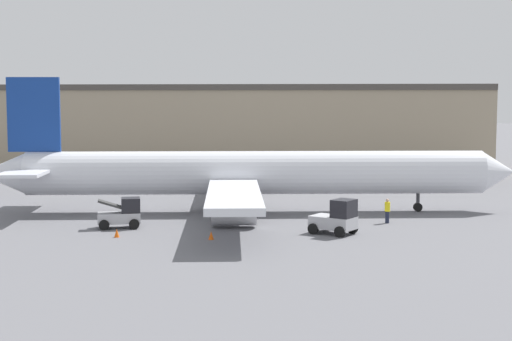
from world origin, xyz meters
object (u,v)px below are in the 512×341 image
Objects in this scene: safety_cone_near at (211,235)px; safety_cone_far at (117,233)px; ground_crew_worker at (387,210)px; airplane at (243,174)px; baggage_tug at (337,218)px; belt_loader_truck at (122,214)px.

safety_cone_near and safety_cone_far have the same top height.
airplane is at bearing 75.60° from ground_crew_worker.
safety_cone_near is (-8.02, -3.02, -0.82)m from baggage_tug.
ground_crew_worker is 0.56× the size of belt_loader_truck.
baggage_tug reaches higher than safety_cone_near.
belt_loader_truck reaches higher than ground_crew_worker.
baggage_tug is (7.66, -8.90, -2.02)m from airplane.
airplane reaches higher than safety_cone_near.
airplane is 12.54× the size of baggage_tug.
airplane reaches higher than baggage_tug.
baggage_tug is 8.61m from safety_cone_near.
airplane is 23.63× the size of ground_crew_worker.
airplane is 13.13× the size of belt_loader_truck.
belt_loader_truck is (-18.62, -4.53, 0.04)m from ground_crew_worker.
belt_loader_truck is 5.92× the size of safety_cone_far.
safety_cone_near is (-0.36, -11.92, -2.83)m from airplane.
baggage_tug is 14.69m from safety_cone_far.
safety_cone_near is at bearing -44.62° from belt_loader_truck.
baggage_tug is 1.05× the size of belt_loader_truck.
baggage_tug reaches higher than safety_cone_far.
baggage_tug is at bearing 11.85° from safety_cone_far.
safety_cone_far is at bearing 118.73° from ground_crew_worker.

